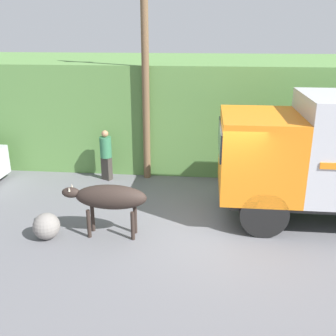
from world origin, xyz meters
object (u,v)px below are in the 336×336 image
object	(u,v)px
brown_cow	(109,198)
roadside_rock	(46,226)
utility_pole	(145,65)
pedestrian_on_hill	(106,153)

from	to	relation	value
brown_cow	roadside_rock	xyz separation A→B (m)	(-1.41, -0.30, -0.63)
utility_pole	pedestrian_on_hill	bearing A→B (deg)	-164.65
pedestrian_on_hill	utility_pole	world-z (taller)	utility_pole
pedestrian_on_hill	brown_cow	bearing A→B (deg)	133.23
brown_cow	utility_pole	bearing A→B (deg)	79.36
pedestrian_on_hill	roadside_rock	distance (m)	3.86
pedestrian_on_hill	utility_pole	bearing A→B (deg)	-136.93
brown_cow	pedestrian_on_hill	bearing A→B (deg)	98.86
pedestrian_on_hill	utility_pole	xyz separation A→B (m)	(1.24, 0.34, 2.65)
roadside_rock	pedestrian_on_hill	bearing A→B (deg)	83.40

